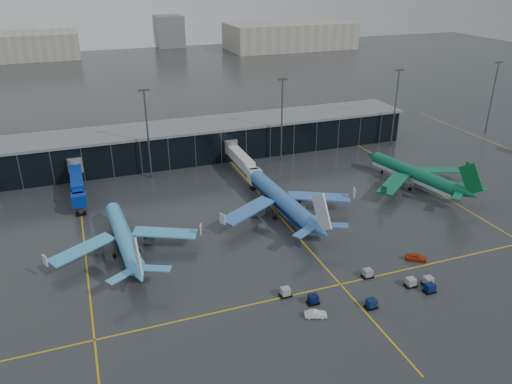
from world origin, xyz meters
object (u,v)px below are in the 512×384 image
object	(u,v)px
airliner_klm_near	(282,190)
mobile_airstair	(312,223)
airliner_arkefly	(122,227)
service_van_white	(316,314)
airliner_aer_lingus	(414,166)
baggage_carts	(373,289)
service_van_red	(416,257)

from	to	relation	value
airliner_klm_near	mobile_airstair	xyz separation A→B (m)	(4.18, -8.41, -5.50)
airliner_arkefly	service_van_white	size ratio (longest dim) A/B	9.64
airliner_aer_lingus	airliner_klm_near	bearing A→B (deg)	172.90
airliner_arkefly	baggage_carts	size ratio (longest dim) A/B	1.27
service_van_white	airliner_aer_lingus	bearing A→B (deg)	-31.02
airliner_aer_lingus	mobile_airstair	world-z (taller)	airliner_aer_lingus
airliner_arkefly	airliner_klm_near	world-z (taller)	airliner_klm_near
airliner_arkefly	airliner_aer_lingus	size ratio (longest dim) A/B	0.96
airliner_aer_lingus	service_van_red	xyz separation A→B (m)	(-22.39, -32.19, -5.18)
service_van_red	mobile_airstair	bearing A→B (deg)	64.05
airliner_klm_near	airliner_aer_lingus	world-z (taller)	airliner_klm_near
mobile_airstair	service_van_white	bearing A→B (deg)	-127.94
service_van_red	service_van_white	distance (m)	29.05
airliner_klm_near	service_van_red	distance (m)	34.44
mobile_airstair	airliner_klm_near	bearing A→B (deg)	103.46
airliner_arkefly	service_van_red	bearing A→B (deg)	-27.08
service_van_red	baggage_carts	bearing A→B (deg)	144.83
airliner_klm_near	baggage_carts	world-z (taller)	airliner_klm_near
service_van_red	service_van_white	size ratio (longest dim) A/B	1.10
airliner_klm_near	baggage_carts	bearing A→B (deg)	-87.78
airliner_arkefly	airliner_aer_lingus	xyz separation A→B (m)	(78.10, 7.76, 0.24)
airliner_klm_near	service_van_red	size ratio (longest dim) A/B	9.65
airliner_klm_near	baggage_carts	size ratio (longest dim) A/B	1.41
airliner_aer_lingus	service_van_white	bearing A→B (deg)	-151.95
airliner_aer_lingus	mobile_airstair	xyz separation A→B (m)	(-36.00, -11.64, -5.13)
baggage_carts	service_van_white	world-z (taller)	baggage_carts
airliner_arkefly	baggage_carts	world-z (taller)	airliner_arkefly
airliner_arkefly	service_van_white	xyz separation A→B (m)	(28.19, -33.74, -5.04)
airliner_klm_near	service_van_red	bearing A→B (deg)	-61.78
airliner_arkefly	mobile_airstair	distance (m)	42.56
service_van_red	airliner_klm_near	bearing A→B (deg)	62.09
baggage_carts	service_van_white	size ratio (longest dim) A/B	7.57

